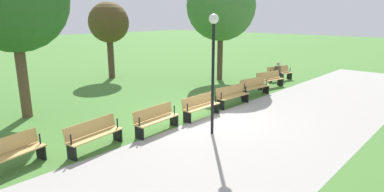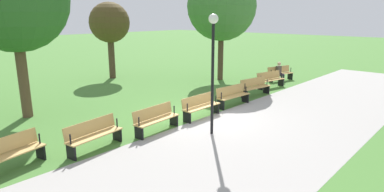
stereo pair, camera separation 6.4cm
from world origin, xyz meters
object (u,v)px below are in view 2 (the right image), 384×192
object	(u,v)px
bench_6	(94,134)
bench_4	(201,106)
bench_2	(255,87)
lamp_post	(213,52)
tree_1	(110,23)
bench_5	(156,119)
bench_3	(232,95)
bench_7	(8,153)
bench_1	(270,79)
bench_0	(280,73)
tree_0	(222,6)
person_seated	(280,71)

from	to	relation	value
bench_6	bench_4	bearing A→B (deg)	168.08
bench_2	lamp_post	bearing A→B (deg)	25.53
bench_6	tree_1	bearing A→B (deg)	-134.99
bench_2	bench_5	size ratio (longest dim) A/B	1.01
bench_3	bench_7	distance (m)	9.19
bench_1	bench_4	size ratio (longest dim) A/B	1.03
bench_0	tree_0	world-z (taller)	tree_0
bench_2	bench_5	bearing A→B (deg)	9.94
bench_7	tree_0	xyz separation A→B (m)	(-13.71, -3.53, 4.05)
bench_3	lamp_post	world-z (taller)	lamp_post
bench_1	lamp_post	xyz separation A→B (m)	(8.01, 2.21, 2.32)
bench_2	bench_3	xyz separation A→B (m)	(2.29, 0.24, 0.00)
bench_4	person_seated	size ratio (longest dim) A/B	1.55
bench_3	bench_5	world-z (taller)	same
bench_5	bench_6	distance (m)	2.30
bench_3	bench_4	bearing A→B (deg)	5.96
bench_2	bench_3	size ratio (longest dim) A/B	1.01
bench_0	lamp_post	distance (m)	10.86
bench_4	tree_0	world-z (taller)	tree_0
bench_3	bench_5	bearing A→B (deg)	3.98
bench_3	person_seated	size ratio (longest dim) A/B	1.57
bench_7	person_seated	distance (m)	15.74
bench_2	bench_4	size ratio (longest dim) A/B	1.03
bench_0	bench_6	xyz separation A→B (m)	(13.69, 0.95, 0.00)
bench_0	person_seated	size ratio (longest dim) A/B	1.60
bench_7	person_seated	xyz separation A→B (m)	(-15.73, -0.47, 0.16)
bench_5	bench_7	bearing A→B (deg)	-11.90
bench_4	bench_1	bearing A→B (deg)	-174.06
bench_3	bench_2	bearing A→B (deg)	-170.08
bench_4	person_seated	world-z (taller)	person_seated
bench_0	tree_0	bearing A→B (deg)	-36.96
bench_1	bench_6	world-z (taller)	same
bench_5	bench_7	world-z (taller)	same
bench_7	bench_5	bearing A→B (deg)	160.14
lamp_post	bench_0	bearing A→B (deg)	-164.89
bench_0	tree_0	size ratio (longest dim) A/B	0.29
bench_6	bench_3	bearing A→B (deg)	170.06
bench_2	tree_0	size ratio (longest dim) A/B	0.29
bench_6	tree_0	world-z (taller)	tree_0
bench_0	bench_1	bearing A→B (deg)	29.78
bench_0	tree_1	bearing A→B (deg)	-36.77
bench_3	tree_0	xyz separation A→B (m)	(-4.54, -4.16, 4.05)
tree_0	lamp_post	distance (m)	9.99
bench_7	tree_0	size ratio (longest dim) A/B	0.29
bench_4	lamp_post	xyz separation A→B (m)	(1.15, 1.50, 2.32)
bench_7	person_seated	size ratio (longest dim) A/B	1.59
bench_4	bench_5	distance (m)	2.30
person_seated	lamp_post	xyz separation A→B (m)	(10.02, 2.68, 2.16)
bench_2	bench_6	bearing A→B (deg)	7.96
bench_1	person_seated	size ratio (longest dim) A/B	1.59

